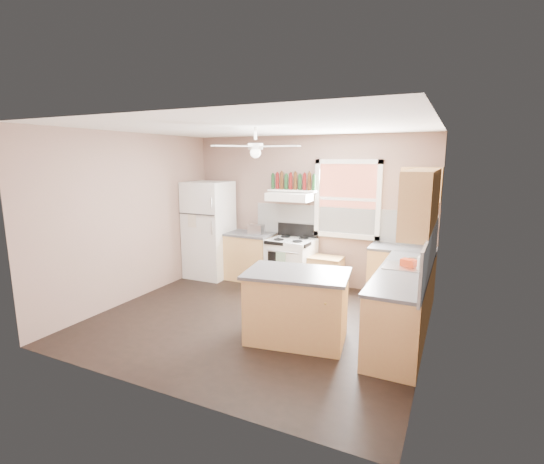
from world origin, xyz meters
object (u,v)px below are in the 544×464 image
at_px(stove, 291,263).
at_px(island, 297,307).
at_px(toaster, 256,229).
at_px(cart, 325,274).
at_px(refrigerator, 209,230).

height_order(stove, island, same).
xyz_separation_m(toaster, cart, (1.35, 0.02, -0.69)).
distance_m(stove, island, 2.19).
relative_size(refrigerator, stove, 2.16).
relative_size(cart, island, 0.50).
xyz_separation_m(refrigerator, island, (2.59, -1.86, -0.50)).
relative_size(toaster, stove, 0.33).
height_order(refrigerator, cart, refrigerator).
bearing_deg(cart, toaster, -179.75).
xyz_separation_m(stove, island, (0.91, -1.99, 0.00)).
xyz_separation_m(toaster, island, (1.62, -1.98, -0.56)).
xyz_separation_m(cart, island, (0.27, -1.99, 0.13)).
bearing_deg(refrigerator, cart, 2.01).
height_order(refrigerator, toaster, refrigerator).
relative_size(toaster, cart, 0.46).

